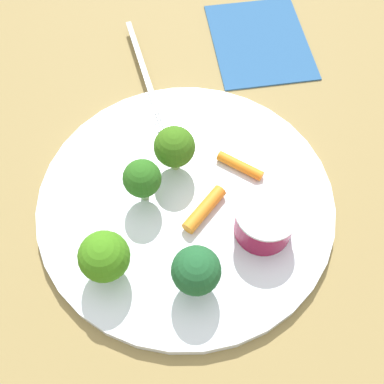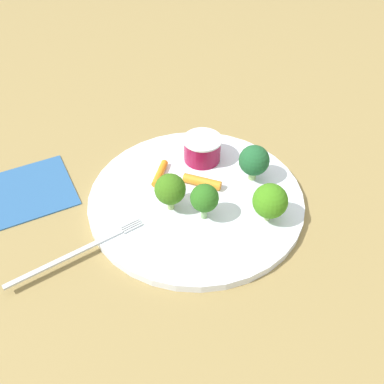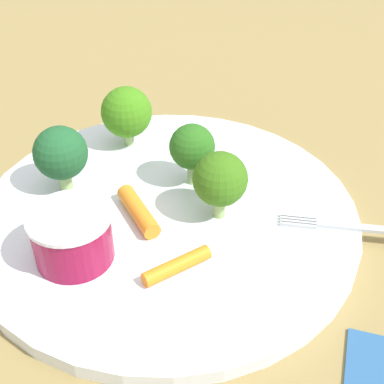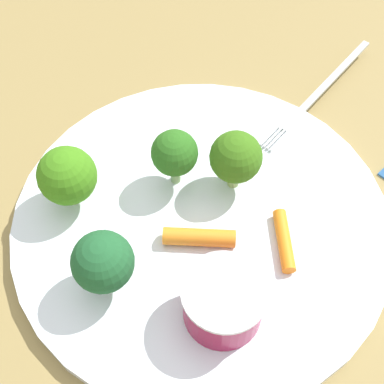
{
  "view_description": "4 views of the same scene",
  "coord_description": "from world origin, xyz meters",
  "px_view_note": "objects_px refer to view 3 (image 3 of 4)",
  "views": [
    {
      "loc": [
        -0.02,
        -0.24,
        0.44
      ],
      "look_at": [
        0.01,
        -0.0,
        0.03
      ],
      "focal_mm": 44.43,
      "sensor_mm": 36.0,
      "label": 1
    },
    {
      "loc": [
        -0.4,
        0.19,
        0.45
      ],
      "look_at": [
        -0.0,
        0.01,
        0.02
      ],
      "focal_mm": 41.22,
      "sensor_mm": 36.0,
      "label": 2
    },
    {
      "loc": [
        0.31,
        0.13,
        0.29
      ],
      "look_at": [
        -0.02,
        0.01,
        0.02
      ],
      "focal_mm": 49.99,
      "sensor_mm": 36.0,
      "label": 3
    },
    {
      "loc": [
        0.17,
        -0.15,
        0.37
      ],
      "look_at": [
        -0.01,
        0.0,
        0.03
      ],
      "focal_mm": 48.53,
      "sensor_mm": 36.0,
      "label": 4
    }
  ],
  "objects_px": {
    "broccoli_floret_0": "(127,112)",
    "broccoli_floret_2": "(192,147)",
    "broccoli_floret_3": "(220,180)",
    "carrot_stick_1": "(177,266)",
    "carrot_stick_0": "(138,211)",
    "sauce_cup": "(72,237)",
    "broccoli_floret_1": "(59,155)",
    "plate": "(167,215)"
  },
  "relations": [
    {
      "from": "broccoli_floret_0",
      "to": "broccoli_floret_2",
      "type": "xyz_separation_m",
      "value": [
        0.04,
        0.08,
        0.0
      ]
    },
    {
      "from": "broccoli_floret_3",
      "to": "carrot_stick_1",
      "type": "xyz_separation_m",
      "value": [
        0.07,
        -0.01,
        -0.03
      ]
    },
    {
      "from": "broccoli_floret_2",
      "to": "carrot_stick_0",
      "type": "distance_m",
      "value": 0.07
    },
    {
      "from": "carrot_stick_0",
      "to": "carrot_stick_1",
      "type": "relative_size",
      "value": 1.08
    },
    {
      "from": "sauce_cup",
      "to": "broccoli_floret_3",
      "type": "xyz_separation_m",
      "value": [
        -0.08,
        0.08,
        0.02
      ]
    },
    {
      "from": "broccoli_floret_1",
      "to": "carrot_stick_0",
      "type": "bearing_deg",
      "value": 78.6
    },
    {
      "from": "plate",
      "to": "sauce_cup",
      "type": "xyz_separation_m",
      "value": [
        0.07,
        -0.04,
        0.03
      ]
    },
    {
      "from": "broccoli_floret_0",
      "to": "broccoli_floret_3",
      "type": "bearing_deg",
      "value": 56.69
    },
    {
      "from": "plate",
      "to": "broccoli_floret_0",
      "type": "bearing_deg",
      "value": -138.91
    },
    {
      "from": "carrot_stick_0",
      "to": "carrot_stick_1",
      "type": "distance_m",
      "value": 0.07
    },
    {
      "from": "sauce_cup",
      "to": "broccoli_floret_0",
      "type": "xyz_separation_m",
      "value": [
        -0.15,
        -0.03,
        0.01
      ]
    },
    {
      "from": "sauce_cup",
      "to": "carrot_stick_0",
      "type": "distance_m",
      "value": 0.06
    },
    {
      "from": "broccoli_floret_3",
      "to": "carrot_stick_0",
      "type": "bearing_deg",
      "value": -68.09
    },
    {
      "from": "broccoli_floret_1",
      "to": "plate",
      "type": "bearing_deg",
      "value": 91.19
    },
    {
      "from": "broccoli_floret_1",
      "to": "broccoli_floret_3",
      "type": "xyz_separation_m",
      "value": [
        -0.01,
        0.13,
        0.0
      ]
    },
    {
      "from": "carrot_stick_0",
      "to": "carrot_stick_1",
      "type": "xyz_separation_m",
      "value": [
        0.04,
        0.05,
        -0.0
      ]
    },
    {
      "from": "broccoli_floret_1",
      "to": "broccoli_floret_2",
      "type": "xyz_separation_m",
      "value": [
        -0.04,
        0.1,
        0.0
      ]
    },
    {
      "from": "plate",
      "to": "carrot_stick_1",
      "type": "distance_m",
      "value": 0.07
    },
    {
      "from": "plate",
      "to": "broccoli_floret_2",
      "type": "height_order",
      "value": "broccoli_floret_2"
    },
    {
      "from": "broccoli_floret_0",
      "to": "plate",
      "type": "bearing_deg",
      "value": 41.09
    },
    {
      "from": "broccoli_floret_1",
      "to": "sauce_cup",
      "type": "bearing_deg",
      "value": 34.61
    },
    {
      "from": "sauce_cup",
      "to": "broccoli_floret_3",
      "type": "height_order",
      "value": "broccoli_floret_3"
    },
    {
      "from": "plate",
      "to": "broccoli_floret_2",
      "type": "distance_m",
      "value": 0.06
    },
    {
      "from": "broccoli_floret_3",
      "to": "broccoli_floret_1",
      "type": "bearing_deg",
      "value": -86.25
    },
    {
      "from": "broccoli_floret_1",
      "to": "broccoli_floret_2",
      "type": "height_order",
      "value": "broccoli_floret_1"
    },
    {
      "from": "plate",
      "to": "sauce_cup",
      "type": "bearing_deg",
      "value": -31.28
    },
    {
      "from": "plate",
      "to": "carrot_stick_0",
      "type": "xyz_separation_m",
      "value": [
        0.02,
        -0.02,
        0.01
      ]
    },
    {
      "from": "broccoli_floret_2",
      "to": "broccoli_floret_1",
      "type": "bearing_deg",
      "value": -66.32
    },
    {
      "from": "broccoli_floret_0",
      "to": "broccoli_floret_2",
      "type": "height_order",
      "value": "broccoli_floret_0"
    },
    {
      "from": "sauce_cup",
      "to": "broccoli_floret_2",
      "type": "xyz_separation_m",
      "value": [
        -0.11,
        0.05,
        0.02
      ]
    },
    {
      "from": "sauce_cup",
      "to": "broccoli_floret_1",
      "type": "height_order",
      "value": "broccoli_floret_1"
    },
    {
      "from": "broccoli_floret_3",
      "to": "broccoli_floret_0",
      "type": "bearing_deg",
      "value": -123.31
    },
    {
      "from": "plate",
      "to": "carrot_stick_1",
      "type": "height_order",
      "value": "carrot_stick_1"
    },
    {
      "from": "broccoli_floret_1",
      "to": "broccoli_floret_2",
      "type": "relative_size",
      "value": 1.03
    },
    {
      "from": "broccoli_floret_3",
      "to": "carrot_stick_1",
      "type": "relative_size",
      "value": 1.09
    },
    {
      "from": "broccoli_floret_1",
      "to": "broccoli_floret_3",
      "type": "height_order",
      "value": "same"
    },
    {
      "from": "plate",
      "to": "carrot_stick_0",
      "type": "height_order",
      "value": "carrot_stick_0"
    },
    {
      "from": "sauce_cup",
      "to": "carrot_stick_1",
      "type": "relative_size",
      "value": 1.14
    },
    {
      "from": "broccoli_floret_0",
      "to": "carrot_stick_0",
      "type": "xyz_separation_m",
      "value": [
        0.1,
        0.05,
        -0.03
      ]
    },
    {
      "from": "broccoli_floret_0",
      "to": "broccoli_floret_3",
      "type": "distance_m",
      "value": 0.13
    },
    {
      "from": "broccoli_floret_0",
      "to": "carrot_stick_0",
      "type": "height_order",
      "value": "broccoli_floret_0"
    },
    {
      "from": "plate",
      "to": "carrot_stick_1",
      "type": "relative_size",
      "value": 5.88
    }
  ]
}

